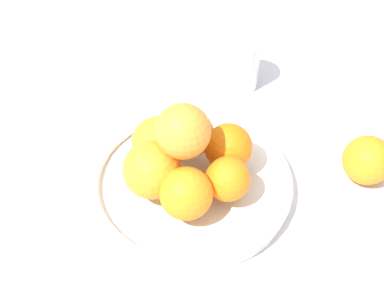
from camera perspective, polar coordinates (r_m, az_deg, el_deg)
name	(u,v)px	position (r m, az deg, el deg)	size (l,w,h in m)	color
ground_plane	(192,188)	(0.82, 0.00, -4.74)	(4.00, 4.00, 0.00)	silver
fruit_bowl	(192,182)	(0.81, 0.00, -4.10)	(0.30, 0.30, 0.03)	silver
orange_pile	(184,156)	(0.76, -0.84, -1.27)	(0.19, 0.19, 0.14)	orange
stray_orange	(368,160)	(0.85, 18.23, -1.65)	(0.08, 0.08, 0.08)	orange
drinking_glass	(239,64)	(0.97, 5.03, 8.52)	(0.07, 0.07, 0.09)	silver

